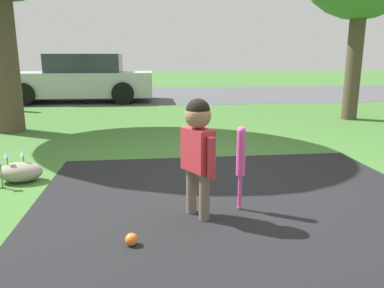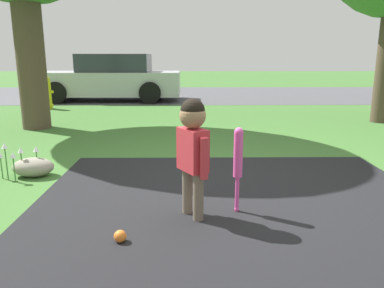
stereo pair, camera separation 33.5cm
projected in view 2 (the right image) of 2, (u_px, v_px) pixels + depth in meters
name	position (u px, v px, depth m)	size (l,w,h in m)	color
ground_plane	(215.00, 183.00, 3.89)	(60.00, 60.00, 0.00)	#3D6B2D
street_strip	(195.00, 94.00, 13.00)	(40.00, 6.00, 0.01)	#4C4C51
child	(193.00, 142.00, 2.94)	(0.26, 0.35, 0.97)	#6B5B4C
baseball_bat	(238.00, 158.00, 3.08)	(0.08, 0.08, 0.73)	#E54CA5
sports_ball	(120.00, 236.00, 2.65)	(0.09, 0.09, 0.09)	orange
fire_hydrant	(47.00, 93.00, 9.32)	(0.28, 0.25, 0.80)	yellow
parked_car	(110.00, 79.00, 11.08)	(4.21, 1.89, 1.35)	#B7B7BC
flower_bed	(15.00, 153.00, 3.98)	(0.39, 0.29, 0.41)	#38702D
edging_rock	(33.00, 167.00, 4.10)	(0.45, 0.31, 0.21)	gray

